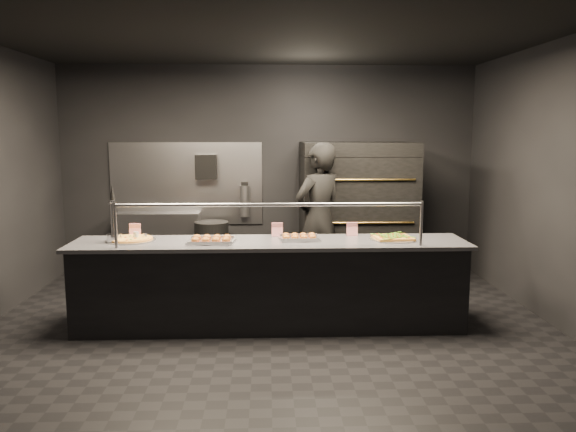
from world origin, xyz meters
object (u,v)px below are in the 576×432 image
object	(u,v)px
pizza_oven	(356,211)
round_pizza	(131,239)
beer_tap	(114,226)
slider_tray_a	(211,240)
slider_tray_b	(299,237)
trash_bin	(212,250)
fire_extinguisher	(245,200)
worker	(319,219)
service_counter	(270,284)
towel_dispenser	(206,167)
prep_shelf	(159,243)
square_pizza	(393,238)

from	to	relation	value
pizza_oven	round_pizza	xyz separation A→B (m)	(-2.65, -1.82, -0.03)
beer_tap	slider_tray_a	world-z (taller)	beer_tap
beer_tap	slider_tray_b	world-z (taller)	beer_tap
pizza_oven	round_pizza	distance (m)	3.21
slider_tray_a	trash_bin	bearing A→B (deg)	95.60
round_pizza	beer_tap	bearing A→B (deg)	-151.50
fire_extinguisher	trash_bin	xyz separation A→B (m)	(-0.46, -0.32, -0.66)
fire_extinguisher	worker	bearing A→B (deg)	-51.12
service_counter	slider_tray_a	distance (m)	0.77
slider_tray_b	towel_dispenser	bearing A→B (deg)	117.47
pizza_oven	slider_tray_a	bearing A→B (deg)	-132.62
pizza_oven	beer_tap	distance (m)	3.39
service_counter	fire_extinguisher	distance (m)	2.50
towel_dispenser	slider_tray_a	distance (m)	2.54
slider_tray_a	beer_tap	bearing A→B (deg)	176.73
beer_tap	round_pizza	bearing A→B (deg)	28.50
prep_shelf	trash_bin	world-z (taller)	prep_shelf
round_pizza	worker	distance (m)	2.35
pizza_oven	trash_bin	xyz separation A→B (m)	(-2.01, 0.18, -0.57)
worker	service_counter	bearing A→B (deg)	29.04
service_counter	square_pizza	xyz separation A→B (m)	(1.30, 0.03, 0.47)
service_counter	square_pizza	world-z (taller)	service_counter
towel_dispenser	round_pizza	size ratio (longest dim) A/B	0.68
pizza_oven	round_pizza	bearing A→B (deg)	-145.55
fire_extinguisher	trash_bin	distance (m)	0.87
service_counter	beer_tap	distance (m)	1.72
beer_tap	slider_tray_b	xyz separation A→B (m)	(1.91, 0.06, -0.14)
fire_extinguisher	slider_tray_b	distance (m)	2.43
fire_extinguisher	worker	world-z (taller)	worker
pizza_oven	towel_dispenser	world-z (taller)	pizza_oven
pizza_oven	square_pizza	size ratio (longest dim) A/B	3.95
trash_bin	fire_extinguisher	bearing A→B (deg)	34.48
round_pizza	trash_bin	size ratio (longest dim) A/B	0.65
prep_shelf	beer_tap	distance (m)	2.41
prep_shelf	round_pizza	distance (m)	2.30
slider_tray_b	trash_bin	distance (m)	2.37
worker	slider_tray_b	bearing A→B (deg)	41.05
pizza_oven	fire_extinguisher	size ratio (longest dim) A/B	3.78
towel_dispenser	round_pizza	world-z (taller)	towel_dispenser
trash_bin	worker	bearing A→B (deg)	-31.83
towel_dispenser	beer_tap	world-z (taller)	towel_dispenser
fire_extinguisher	beer_tap	world-z (taller)	beer_tap
pizza_oven	trash_bin	bearing A→B (deg)	174.76
towel_dispenser	slider_tray_a	world-z (taller)	towel_dispenser
round_pizza	towel_dispenser	bearing A→B (deg)	76.60
towel_dispenser	slider_tray_b	bearing A→B (deg)	-62.53
slider_tray_b	fire_extinguisher	bearing A→B (deg)	105.75
beer_tap	towel_dispenser	bearing A→B (deg)	73.67
beer_tap	round_pizza	xyz separation A→B (m)	(0.15, 0.08, -0.15)
towel_dispenser	fire_extinguisher	size ratio (longest dim) A/B	0.69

